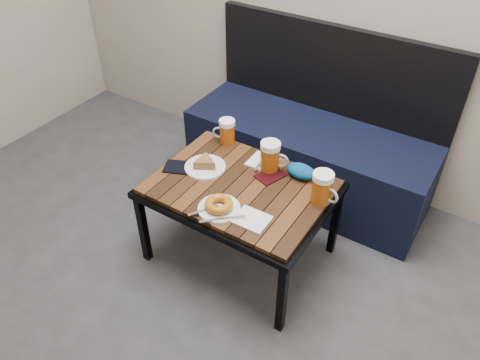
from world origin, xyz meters
The scene contains 12 objects.
bench centered at (-0.05, 1.76, 0.27)m, with size 1.40×0.50×0.95m.
cafe_table centered at (-0.09, 1.08, 0.43)m, with size 0.84×0.62×0.47m.
beer_mug_left centered at (-0.34, 1.34, 0.54)m, with size 0.13×0.10×0.13m.
beer_mug_centre centered at (-0.03, 1.26, 0.55)m, with size 0.15×0.11×0.15m.
beer_mug_right centered at (0.27, 1.18, 0.55)m, with size 0.14×0.11×0.15m.
plate_pie centered at (-0.30, 1.10, 0.49)m, with size 0.20×0.20×0.06m.
plate_bagel centered at (-0.08, 0.89, 0.49)m, with size 0.22×0.22×0.05m.
napkin_left centered at (-0.09, 1.29, 0.48)m, with size 0.13×0.18×0.01m.
napkin_right centered at (0.08, 0.91, 0.48)m, with size 0.15×0.12×0.01m.
passport_navy centered at (-0.41, 1.03, 0.48)m, with size 0.10×0.14×0.01m, color black.
passport_burgundy centered at (-0.01, 1.21, 0.48)m, with size 0.10×0.13×0.01m, color black.
knit_pouch centered at (0.11, 1.29, 0.50)m, with size 0.14×0.09×0.06m, color navy.
Camera 1 is at (0.81, -0.33, 1.85)m, focal length 35.00 mm.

